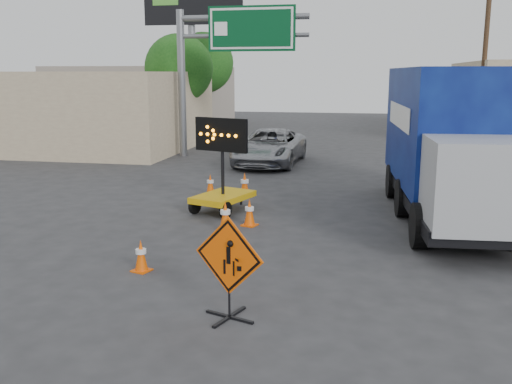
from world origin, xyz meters
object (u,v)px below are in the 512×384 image
(pickup_truck, at_px, (270,147))
(arrow_board, at_px, (223,191))
(construction_sign, at_px, (229,266))
(box_truck, at_px, (452,152))

(pickup_truck, bearing_deg, arrow_board, -86.08)
(arrow_board, bearing_deg, construction_sign, -55.65)
(pickup_truck, bearing_deg, box_truck, -49.79)
(construction_sign, bearing_deg, arrow_board, 125.20)
(arrow_board, relative_size, box_truck, 0.31)
(arrow_board, relative_size, pickup_truck, 0.49)
(construction_sign, height_order, box_truck, box_truck)
(construction_sign, distance_m, arrow_board, 7.40)
(pickup_truck, bearing_deg, construction_sign, -79.67)
(arrow_board, xyz_separation_m, pickup_truck, (-0.21, 8.90, 0.15))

